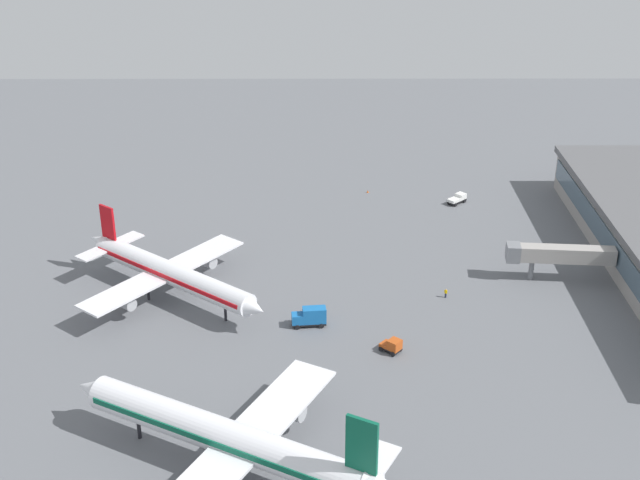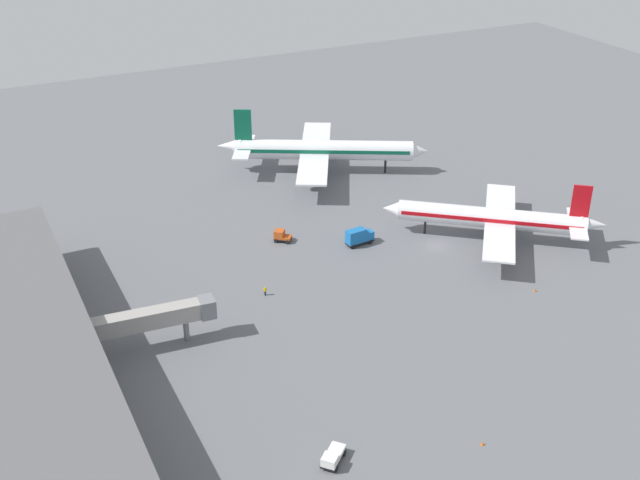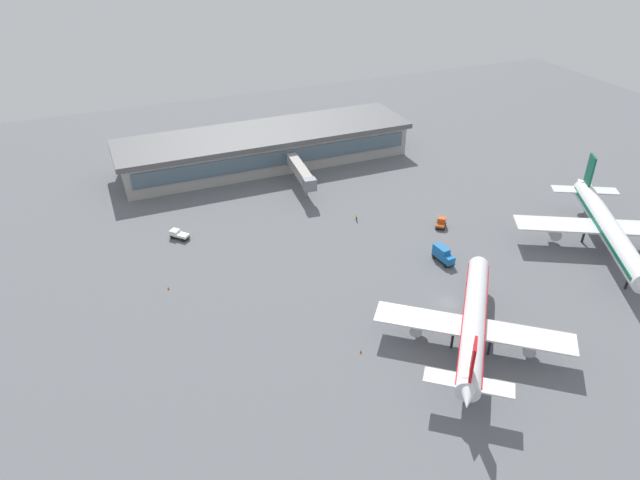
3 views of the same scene
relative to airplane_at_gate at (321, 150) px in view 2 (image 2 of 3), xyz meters
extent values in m
plane|color=slate|center=(42.67, 3.50, -5.40)|extent=(288.00, 288.00, 0.00)
cube|color=#9E9993|center=(54.36, -74.50, -1.29)|extent=(81.16, 20.69, 8.21)
cube|color=#4C6070|center=(54.36, -63.95, -0.12)|extent=(77.92, 0.30, 4.22)
cube|color=#59595B|center=(54.36, -74.50, 3.40)|extent=(84.41, 21.52, 1.41)
cylinder|color=white|center=(0.26, 0.48, 0.00)|extent=(23.28, 38.19, 4.50)
cone|color=white|center=(10.55, 19.70, 0.00)|extent=(5.89, 5.99, 4.28)
cone|color=white|center=(-10.04, -18.74, 0.68)|extent=(5.83, 6.66, 3.60)
cube|color=#0C593F|center=(0.26, 0.48, 0.34)|extent=(22.59, 36.79, 0.81)
cube|color=white|center=(-0.71, -1.32, -0.45)|extent=(37.36, 24.12, 0.41)
cylinder|color=#A5A8AD|center=(-10.30, 3.81, -2.02)|extent=(4.69, 5.86, 2.48)
cylinder|color=#A5A8AD|center=(8.89, -6.46, -2.02)|extent=(4.69, 5.86, 2.48)
cube|color=white|center=(-8.43, -15.75, 0.45)|extent=(15.44, 10.57, 0.32)
cube|color=#0C593F|center=(-8.43, -15.75, 5.85)|extent=(2.28, 3.69, 7.20)
cylinder|color=black|center=(7.02, 13.10, -3.82)|extent=(0.54, 0.54, 3.15)
cylinder|color=black|center=(-4.46, -0.71, -3.82)|extent=(0.54, 0.54, 3.15)
cylinder|color=black|center=(1.89, -4.10, -3.82)|extent=(0.54, 0.54, 3.15)
cylinder|color=white|center=(45.06, 14.21, -0.69)|extent=(25.20, 30.42, 3.92)
cone|color=white|center=(33.27, -0.71, -0.69)|extent=(5.36, 5.39, 3.73)
cone|color=white|center=(56.85, 29.13, -0.10)|extent=(5.50, 5.79, 3.14)
cube|color=red|center=(45.06, 14.21, -0.40)|extent=(24.38, 29.35, 0.71)
cube|color=white|center=(46.17, 15.61, -1.08)|extent=(30.13, 25.49, 0.35)
cylinder|color=#A5A8AD|center=(53.61, 9.73, -2.46)|extent=(4.57, 4.98, 2.16)
cylinder|color=#A5A8AD|center=(38.72, 21.49, -2.46)|extent=(4.57, 4.98, 2.16)
cube|color=white|center=(55.01, 26.81, -0.30)|extent=(12.62, 10.91, 0.28)
cube|color=red|center=(55.01, 26.81, 4.41)|extent=(2.46, 2.95, 6.28)
cylinder|color=black|center=(37.32, 4.41, -4.03)|extent=(0.47, 0.47, 2.75)
cylinder|color=black|center=(49.29, 14.50, -4.03)|extent=(0.47, 0.47, 2.75)
cylinder|color=black|center=(44.37, 18.40, -4.03)|extent=(0.47, 0.47, 2.75)
cube|color=black|center=(27.97, -22.17, -4.85)|extent=(3.52, 3.67, 0.30)
cube|color=#BF4C19|center=(27.52, -22.70, -3.90)|extent=(2.61, 2.60, 1.60)
cube|color=#3F596B|center=(27.00, -23.32, -3.58)|extent=(1.27, 1.09, 0.90)
cube|color=#BF4C19|center=(28.55, -21.48, -4.45)|extent=(2.35, 2.30, 0.50)
cylinder|color=black|center=(27.98, -23.64, -5.00)|extent=(0.75, 0.80, 0.80)
cylinder|color=black|center=(26.53, -22.41, -5.00)|extent=(0.75, 0.80, 0.80)
cylinder|color=black|center=(29.42, -21.93, -5.00)|extent=(0.75, 0.80, 0.80)
cylinder|color=black|center=(27.97, -20.70, -5.00)|extent=(0.75, 0.80, 0.80)
cube|color=black|center=(86.16, -40.95, -4.85)|extent=(4.38, 4.53, 0.30)
cube|color=white|center=(87.04, -41.90, -4.10)|extent=(2.62, 2.61, 1.20)
cube|color=#3F596B|center=(87.59, -42.50, -3.86)|extent=(1.23, 1.14, 0.67)
cube|color=white|center=(85.56, -40.28, -4.40)|extent=(3.16, 3.20, 0.60)
cylinder|color=black|center=(87.91, -41.44, -5.00)|extent=(0.76, 0.79, 0.80)
cylinder|color=black|center=(86.51, -42.72, -5.00)|extent=(0.76, 0.79, 0.80)
cylinder|color=black|center=(85.82, -39.17, -5.00)|extent=(0.76, 0.79, 0.80)
cylinder|color=black|center=(84.42, -40.45, -5.00)|extent=(0.76, 0.79, 0.80)
cube|color=black|center=(35.63, -9.37, -4.85)|extent=(2.44, 5.76, 0.30)
cube|color=#1966B2|center=(35.44, -7.48, -3.90)|extent=(2.07, 1.98, 1.60)
cube|color=#3F596B|center=(35.36, -6.67, -3.58)|extent=(1.60, 0.24, 0.90)
cube|color=#1966B2|center=(35.72, -10.26, -3.40)|extent=(2.27, 3.97, 2.60)
cylinder|color=black|center=(34.49, -7.51, -5.00)|extent=(0.38, 0.83, 0.80)
cylinder|color=black|center=(36.38, -7.32, -5.00)|extent=(0.38, 0.83, 0.80)
cylinder|color=black|center=(34.88, -11.41, -5.00)|extent=(0.38, 0.83, 0.80)
cylinder|color=black|center=(36.77, -11.22, -5.00)|extent=(0.38, 0.83, 0.80)
cylinder|color=#1E2338|center=(44.93, -33.04, -4.97)|extent=(0.44, 0.44, 0.85)
cylinder|color=yellow|center=(44.93, -33.04, -4.25)|extent=(0.53, 0.53, 0.60)
sphere|color=tan|center=(44.93, -33.04, -3.84)|extent=(0.22, 0.22, 0.22)
cylinder|color=yellow|center=(45.07, -32.84, -4.25)|extent=(0.10, 0.10, 0.54)
cylinder|color=yellow|center=(44.80, -33.24, -4.25)|extent=(0.10, 0.10, 0.54)
cube|color=#9E9993|center=(51.19, -55.16, -0.20)|extent=(4.04, 17.06, 2.80)
cylinder|color=slate|center=(51.70, -49.27, -3.50)|extent=(0.90, 0.90, 3.80)
cube|color=slate|center=(52.00, -45.75, -0.20)|extent=(3.31, 2.66, 3.08)
cone|color=#EA590C|center=(64.55, 9.56, -5.10)|extent=(0.44, 0.44, 0.60)
cone|color=#EA590C|center=(92.16, -22.01, -5.10)|extent=(0.44, 0.44, 0.60)
camera|label=1|loc=(-86.49, -10.77, 69.34)|focal=48.81mm
camera|label=2|loc=(155.12, -76.88, 67.40)|focal=45.08mm
camera|label=3|loc=(100.28, 76.95, 63.92)|focal=32.61mm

